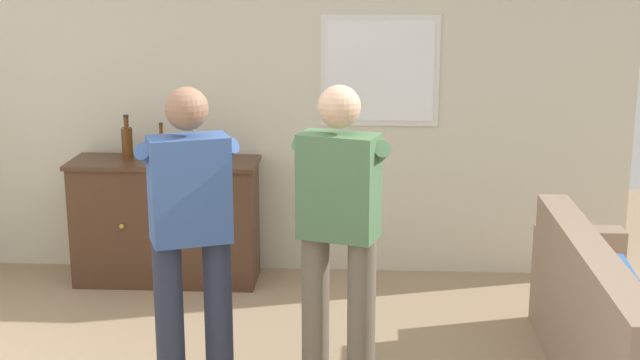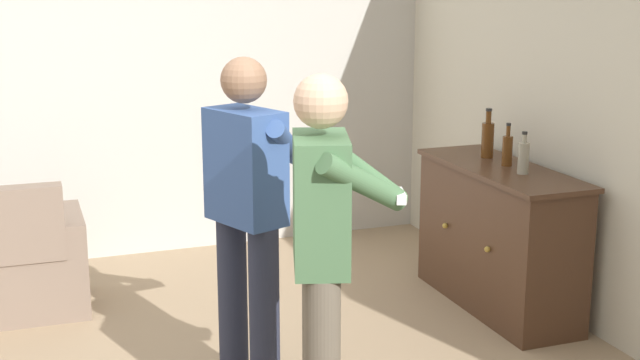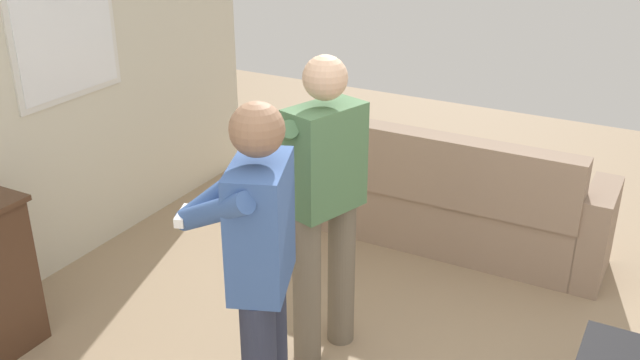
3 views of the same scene
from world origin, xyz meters
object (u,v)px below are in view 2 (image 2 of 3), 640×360
person_standing_left (248,210)px  bottle_wine_green (488,138)px  sideboard_cabinet (499,237)px  person_standing_right (324,254)px  armchair (11,268)px  bottle_liquor_amber (507,150)px  bottle_spirits_clear (523,157)px

person_standing_left → bottle_wine_green: bearing=114.2°
sideboard_cabinet → person_standing_right: size_ratio=0.80×
armchair → bottle_liquor_amber: 3.12m
sideboard_cabinet → person_standing_right: 2.16m
armchair → bottle_wine_green: (0.66, 2.91, 0.74)m
armchair → sideboard_cabinet: bearing=72.0°
bottle_wine_green → person_standing_right: bearing=-47.2°
bottle_spirits_clear → person_standing_left: 1.81m
bottle_spirits_clear → person_standing_left: bearing=-79.1°
sideboard_cabinet → bottle_liquor_amber: bottle_liquor_amber is taller
sideboard_cabinet → person_standing_left: bearing=-72.8°
armchair → bottle_wine_green: size_ratio=2.82×
sideboard_cabinet → bottle_liquor_amber: (-0.02, 0.04, 0.55)m
bottle_liquor_amber → sideboard_cabinet: bearing=-65.8°
bottle_liquor_amber → person_standing_left: bearing=-72.6°
bottle_wine_green → bottle_liquor_amber: (0.25, -0.01, -0.02)m
bottle_liquor_amber → person_standing_right: (1.33, -1.69, -0.06)m
bottle_wine_green → bottle_spirits_clear: 0.48m
bottle_wine_green → person_standing_right: person_standing_right is taller
armchair → sideboard_cabinet: (0.93, 2.86, 0.16)m
bottle_liquor_amber → person_standing_right: bearing=-51.9°
bottle_wine_green → person_standing_right: size_ratio=0.19×
sideboard_cabinet → bottle_spirits_clear: (0.20, 0.02, 0.55)m
person_standing_right → person_standing_left: bearing=-172.1°
person_standing_right → bottle_wine_green: bearing=132.8°
bottle_liquor_amber → armchair: bearing=-107.4°
bottle_wine_green → bottle_spirits_clear: bottle_wine_green is taller
bottle_liquor_amber → person_standing_left: person_standing_left is taller
sideboard_cabinet → bottle_wine_green: bottle_wine_green is taller
sideboard_cabinet → person_standing_right: person_standing_right is taller
person_standing_left → sideboard_cabinet: bearing=107.2°
person_standing_left → person_standing_right: same height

